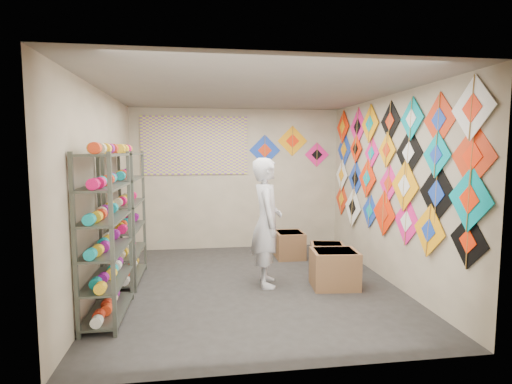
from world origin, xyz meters
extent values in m
plane|color=#272522|center=(0.00, 0.00, 0.00)|extent=(4.50, 4.50, 0.00)
plane|color=#B7A78C|center=(0.00, 2.25, 1.35)|extent=(4.00, 0.00, 4.00)
plane|color=#B7A78C|center=(0.00, -2.25, 1.35)|extent=(4.00, 0.00, 4.00)
plane|color=#B7A78C|center=(-2.00, 0.00, 1.35)|extent=(0.00, 4.50, 4.50)
plane|color=#B7A78C|center=(2.00, 0.00, 1.35)|extent=(0.00, 4.50, 4.50)
plane|color=slate|center=(0.00, 0.00, 2.70)|extent=(4.50, 4.50, 0.00)
cube|color=#4C5147|center=(-1.78, -0.85, 0.95)|extent=(0.40, 1.10, 1.90)
cube|color=#4C5147|center=(-1.78, 0.45, 0.95)|extent=(0.40, 1.10, 1.90)
cylinder|color=#FC0D64|center=(-1.78, -1.33, 1.04)|extent=(0.12, 0.10, 0.12)
cylinder|color=#FF4218|center=(-1.78, -1.14, 1.04)|extent=(0.12, 0.10, 0.12)
cylinder|color=yellow|center=(-1.78, -0.95, 1.04)|extent=(0.12, 0.10, 0.12)
cylinder|color=silver|center=(-1.78, -0.75, 1.04)|extent=(0.12, 0.10, 0.12)
cylinder|color=red|center=(-1.78, -0.56, 1.04)|extent=(0.12, 0.10, 0.12)
cylinder|color=#8B168A|center=(-1.78, -0.37, 1.04)|extent=(0.12, 0.10, 0.12)
cylinder|color=#D1BA8D|center=(-1.78, -0.03, 1.04)|extent=(0.12, 0.10, 0.12)
cylinder|color=#13A0A4|center=(-1.78, 0.16, 1.04)|extent=(0.12, 0.10, 0.12)
cylinder|color=#FC0D64|center=(-1.78, 0.35, 1.04)|extent=(0.12, 0.10, 0.12)
cylinder|color=#FF4218|center=(-1.78, 0.55, 1.04)|extent=(0.12, 0.10, 0.12)
cylinder|color=yellow|center=(-1.78, 0.74, 1.04)|extent=(0.12, 0.10, 0.12)
cylinder|color=silver|center=(-1.78, 0.93, 1.04)|extent=(0.12, 0.10, 0.12)
cube|color=black|center=(1.99, -1.83, 0.99)|extent=(0.02, 0.59, 0.59)
cube|color=orange|center=(1.97, -1.15, 0.96)|extent=(0.04, 0.64, 0.64)
cube|color=#EA1A78|center=(1.99, -0.60, 0.97)|extent=(0.03, 0.65, 0.65)
cube|color=#FF2A05|center=(1.97, 0.03, 0.99)|extent=(0.01, 0.69, 0.69)
cube|color=#183CAD|center=(1.99, 0.55, 0.94)|extent=(0.04, 0.56, 0.56)
cube|color=white|center=(1.97, 1.23, 0.90)|extent=(0.04, 0.71, 0.71)
cube|color=red|center=(1.99, 1.84, 0.98)|extent=(0.02, 0.62, 0.62)
cube|color=#00939D|center=(1.97, -1.83, 1.42)|extent=(0.03, 0.68, 0.68)
cube|color=black|center=(1.99, -1.24, 1.42)|extent=(0.01, 0.72, 0.72)
cube|color=orange|center=(1.97, -0.54, 1.44)|extent=(0.02, 0.69, 0.69)
cube|color=#EA1A78|center=(1.99, -0.06, 1.43)|extent=(0.03, 0.57, 0.57)
cube|color=#FF2A05|center=(1.97, 0.66, 1.46)|extent=(0.03, 0.64, 0.64)
cube|color=#183CAD|center=(1.99, 1.18, 1.42)|extent=(0.02, 0.64, 0.64)
cube|color=white|center=(1.97, 1.82, 1.44)|extent=(0.02, 0.59, 0.59)
cube|color=red|center=(1.99, -1.82, 1.85)|extent=(0.04, 0.68, 0.68)
cube|color=#00939D|center=(1.97, -1.23, 1.86)|extent=(0.02, 0.54, 0.54)
cube|color=black|center=(1.99, -0.58, 1.88)|extent=(0.03, 0.66, 0.66)
cube|color=orange|center=(1.97, 0.00, 1.91)|extent=(0.02, 0.52, 0.52)
cube|color=#EA1A78|center=(1.99, 0.55, 1.87)|extent=(0.03, 0.51, 0.51)
cube|color=#FF2A05|center=(1.97, 1.16, 1.94)|extent=(0.02, 0.50, 0.50)
cube|color=#183CAD|center=(1.99, 1.76, 1.92)|extent=(0.02, 0.68, 0.68)
cube|color=white|center=(1.97, -1.80, 2.33)|extent=(0.03, 0.66, 0.66)
cube|color=red|center=(1.99, -1.22, 2.26)|extent=(0.01, 0.62, 0.62)
cube|color=#00939D|center=(1.97, -0.65, 2.31)|extent=(0.02, 0.56, 0.56)
cube|color=black|center=(1.99, -0.04, 2.33)|extent=(0.03, 0.59, 0.59)
cube|color=orange|center=(1.97, 0.61, 2.33)|extent=(0.03, 0.62, 0.62)
cube|color=#EA1A78|center=(1.99, 1.14, 2.31)|extent=(0.03, 0.67, 0.67)
cube|color=#FF2A05|center=(1.97, 1.82, 2.35)|extent=(0.03, 0.62, 0.62)
cube|color=#183CAD|center=(0.55, 2.24, 1.91)|extent=(0.61, 0.02, 0.61)
cube|color=orange|center=(1.10, 2.24, 2.09)|extent=(0.60, 0.02, 0.60)
cube|color=#EA1A78|center=(1.60, 2.24, 1.82)|extent=(0.49, 0.02, 0.49)
cube|color=#7D499F|center=(-0.80, 2.23, 2.00)|extent=(2.00, 0.01, 1.10)
imported|color=beige|center=(0.21, -0.01, 0.90)|extent=(0.71, 0.51, 1.81)
cube|color=brown|center=(1.13, -0.25, 0.26)|extent=(0.67, 0.58, 0.52)
cube|color=brown|center=(1.30, 0.58, 0.21)|extent=(0.59, 0.52, 0.42)
cube|color=brown|center=(0.85, 1.34, 0.23)|extent=(0.49, 0.54, 0.47)
camera|label=1|loc=(-0.73, -5.47, 1.91)|focal=28.00mm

